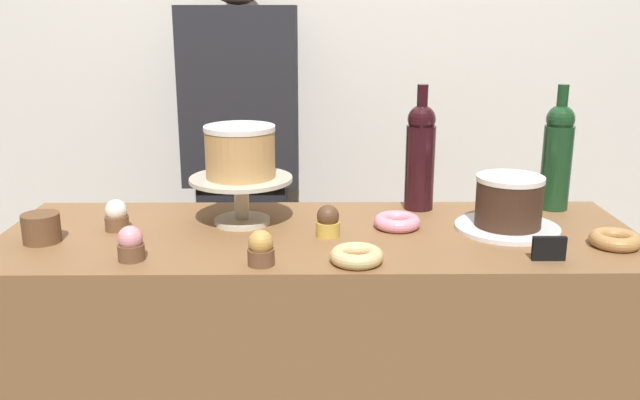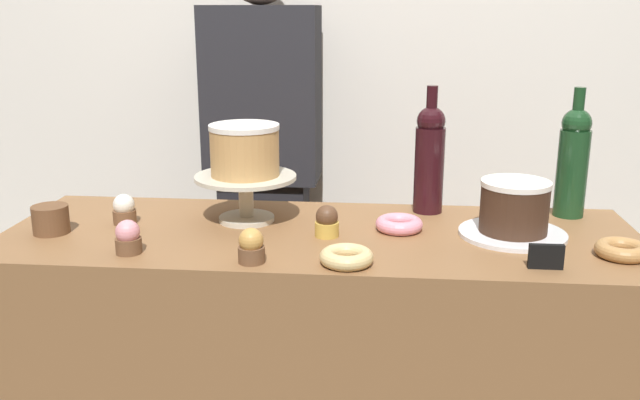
% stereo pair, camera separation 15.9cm
% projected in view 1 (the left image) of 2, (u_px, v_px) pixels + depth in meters
% --- Properties ---
extents(back_wall, '(6.00, 0.05, 2.60)m').
position_uv_depth(back_wall, '(318.00, 36.00, 2.31)').
color(back_wall, silver).
rests_on(back_wall, ground_plane).
extents(display_counter, '(1.50, 0.53, 0.88)m').
position_uv_depth(display_counter, '(320.00, 398.00, 1.74)').
color(display_counter, brown).
rests_on(display_counter, ground_plane).
extents(cake_stand_pedestal, '(0.25, 0.25, 0.12)m').
position_uv_depth(cake_stand_pedestal, '(241.00, 191.00, 1.67)').
color(cake_stand_pedestal, beige).
rests_on(cake_stand_pedestal, display_counter).
extents(white_layer_cake, '(0.17, 0.17, 0.12)m').
position_uv_depth(white_layer_cake, '(240.00, 152.00, 1.64)').
color(white_layer_cake, tan).
rests_on(white_layer_cake, cake_stand_pedestal).
extents(silver_serving_platter, '(0.25, 0.25, 0.01)m').
position_uv_depth(silver_serving_platter, '(507.00, 227.00, 1.64)').
color(silver_serving_platter, white).
rests_on(silver_serving_platter, display_counter).
extents(chocolate_round_cake, '(0.16, 0.16, 0.12)m').
position_uv_depth(chocolate_round_cake, '(509.00, 201.00, 1.62)').
color(chocolate_round_cake, '#3D2619').
rests_on(chocolate_round_cake, silver_serving_platter).
extents(wine_bottle_dark_red, '(0.08, 0.08, 0.33)m').
position_uv_depth(wine_bottle_dark_red, '(420.00, 155.00, 1.78)').
color(wine_bottle_dark_red, black).
rests_on(wine_bottle_dark_red, display_counter).
extents(wine_bottle_green, '(0.08, 0.08, 0.33)m').
position_uv_depth(wine_bottle_green, '(557.00, 155.00, 1.78)').
color(wine_bottle_green, '#193D1E').
rests_on(wine_bottle_green, display_counter).
extents(cupcake_chocolate, '(0.06, 0.06, 0.07)m').
position_uv_depth(cupcake_chocolate, '(328.00, 222.00, 1.59)').
color(cupcake_chocolate, gold).
rests_on(cupcake_chocolate, display_counter).
extents(cupcake_strawberry, '(0.06, 0.06, 0.07)m').
position_uv_depth(cupcake_strawberry, '(131.00, 244.00, 1.43)').
color(cupcake_strawberry, brown).
rests_on(cupcake_strawberry, display_counter).
extents(cupcake_vanilla, '(0.06, 0.06, 0.07)m').
position_uv_depth(cupcake_vanilla, '(116.00, 216.00, 1.63)').
color(cupcake_vanilla, brown).
rests_on(cupcake_vanilla, display_counter).
extents(cupcake_caramel, '(0.06, 0.06, 0.07)m').
position_uv_depth(cupcake_caramel, '(261.00, 249.00, 1.41)').
color(cupcake_caramel, brown).
rests_on(cupcake_caramel, display_counter).
extents(donut_maple, '(0.11, 0.11, 0.03)m').
position_uv_depth(donut_maple, '(615.00, 240.00, 1.52)').
color(donut_maple, '#B27F47').
rests_on(donut_maple, display_counter).
extents(donut_glazed, '(0.11, 0.11, 0.03)m').
position_uv_depth(donut_glazed, '(357.00, 256.00, 1.42)').
color(donut_glazed, '#E0C17F').
rests_on(donut_glazed, display_counter).
extents(donut_pink, '(0.11, 0.11, 0.03)m').
position_uv_depth(donut_pink, '(397.00, 222.00, 1.65)').
color(donut_pink, pink).
rests_on(donut_pink, display_counter).
extents(cookie_stack, '(0.08, 0.08, 0.07)m').
position_uv_depth(cookie_stack, '(41.00, 228.00, 1.54)').
color(cookie_stack, brown).
rests_on(cookie_stack, display_counter).
extents(price_sign_chalkboard, '(0.07, 0.01, 0.05)m').
position_uv_depth(price_sign_chalkboard, '(549.00, 249.00, 1.43)').
color(price_sign_chalkboard, black).
rests_on(price_sign_chalkboard, display_counter).
extents(barista_figure, '(0.36, 0.22, 1.60)m').
position_uv_depth(barista_figure, '(243.00, 183.00, 2.24)').
color(barista_figure, black).
rests_on(barista_figure, ground_plane).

